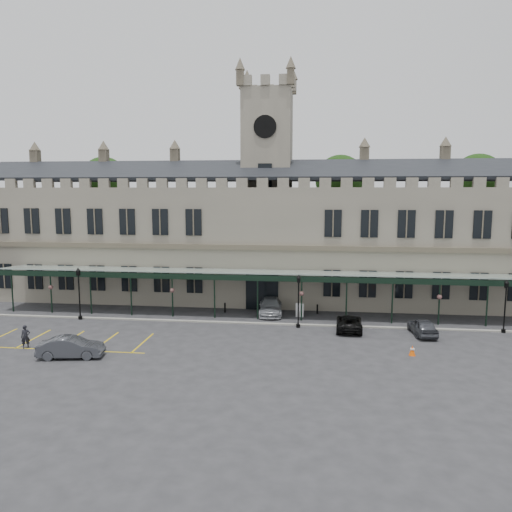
# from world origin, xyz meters

# --- Properties ---
(ground) EXTENTS (140.00, 140.00, 0.00)m
(ground) POSITION_xyz_m (0.00, 0.00, 0.00)
(ground) COLOR #29292C
(station_building) EXTENTS (60.00, 10.36, 17.30)m
(station_building) POSITION_xyz_m (0.00, 15.91, 6.47)
(station_building) COLOR slate
(station_building) RESTS_ON ground
(clock_tower) EXTENTS (5.60, 5.60, 24.80)m
(clock_tower) POSITION_xyz_m (0.00, 16.00, 13.11)
(clock_tower) COLOR slate
(clock_tower) RESTS_ON ground
(canopy) EXTENTS (50.00, 4.10, 4.30)m
(canopy) POSITION_xyz_m (0.00, 7.46, 2.40)
(canopy) COLOR #8C9E93
(canopy) RESTS_ON ground
(kerb) EXTENTS (60.00, 0.40, 0.12)m
(kerb) POSITION_xyz_m (0.00, 5.50, 0.06)
(kerb) COLOR gray
(kerb) RESTS_ON ground
(parking_markings) EXTENTS (16.00, 6.00, 0.01)m
(parking_markings) POSITION_xyz_m (-14.00, -1.50, 0.00)
(parking_markings) COLOR gold
(parking_markings) RESTS_ON ground
(tree_behind_left) EXTENTS (6.00, 6.00, 16.00)m
(tree_behind_left) POSITION_xyz_m (-22.00, 25.00, 12.81)
(tree_behind_left) COLOR #332314
(tree_behind_left) RESTS_ON ground
(tree_behind_mid) EXTENTS (6.00, 6.00, 16.00)m
(tree_behind_mid) POSITION_xyz_m (8.00, 25.00, 12.81)
(tree_behind_mid) COLOR #332314
(tree_behind_mid) RESTS_ON ground
(tree_behind_right) EXTENTS (6.00, 6.00, 16.00)m
(tree_behind_right) POSITION_xyz_m (24.00, 25.00, 12.81)
(tree_behind_right) COLOR #332314
(tree_behind_right) RESTS_ON ground
(lamp_post_left) EXTENTS (0.45, 0.45, 4.80)m
(lamp_post_left) POSITION_xyz_m (-16.12, 5.16, 2.85)
(lamp_post_left) COLOR black
(lamp_post_left) RESTS_ON ground
(lamp_post_mid) EXTENTS (0.44, 0.44, 4.63)m
(lamp_post_mid) POSITION_xyz_m (3.80, 4.81, 2.75)
(lamp_post_mid) COLOR black
(lamp_post_mid) RESTS_ON ground
(lamp_post_right) EXTENTS (0.42, 0.42, 4.48)m
(lamp_post_right) POSITION_xyz_m (20.79, 5.29, 2.66)
(lamp_post_right) COLOR black
(lamp_post_right) RESTS_ON ground
(traffic_cone) EXTENTS (0.46, 0.46, 0.74)m
(traffic_cone) POSITION_xyz_m (12.19, -1.53, 0.36)
(traffic_cone) COLOR #F95707
(traffic_cone) RESTS_ON ground
(sign_board) EXTENTS (0.74, 0.26, 1.30)m
(sign_board) POSITION_xyz_m (3.80, 8.43, 0.63)
(sign_board) COLOR black
(sign_board) RESTS_ON ground
(bollard_left) EXTENTS (0.17, 0.17, 0.95)m
(bollard_left) POSITION_xyz_m (-3.43, 9.32, 0.47)
(bollard_left) COLOR black
(bollard_left) RESTS_ON ground
(bollard_right) EXTENTS (0.16, 0.16, 0.91)m
(bollard_right) POSITION_xyz_m (5.44, 9.86, 0.45)
(bollard_right) COLOR black
(bollard_right) RESTS_ON ground
(car_left_b) EXTENTS (4.73, 2.33, 1.49)m
(car_left_b) POSITION_xyz_m (-11.83, -4.92, 0.75)
(car_left_b) COLOR #3B3E44
(car_left_b) RESTS_ON ground
(car_taxi) EXTENTS (2.52, 5.38, 1.52)m
(car_taxi) POSITION_xyz_m (1.00, 9.26, 0.76)
(car_taxi) COLOR #AAADB2
(car_taxi) RESTS_ON ground
(car_van) EXTENTS (2.32, 4.66, 1.27)m
(car_van) POSITION_xyz_m (8.11, 4.56, 0.63)
(car_van) COLOR black
(car_van) RESTS_ON ground
(car_right_a) EXTENTS (2.02, 4.20, 1.39)m
(car_right_a) POSITION_xyz_m (13.96, 3.83, 0.69)
(car_right_a) COLOR #3B3E44
(car_right_a) RESTS_ON ground
(person_a) EXTENTS (0.77, 0.69, 1.76)m
(person_a) POSITION_xyz_m (-16.21, -3.34, 0.88)
(person_a) COLOR black
(person_a) RESTS_ON ground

